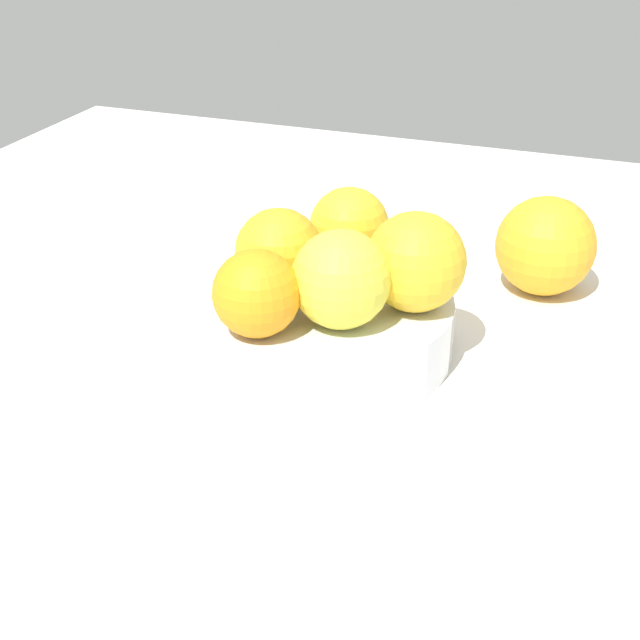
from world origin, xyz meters
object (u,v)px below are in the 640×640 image
Objects in this scene: fruit_bowl at (320,327)px; orange_in_bowl_0 at (341,279)px; orange_in_bowl_1 at (355,228)px; orange_loose_0 at (545,246)px; orange_in_bowl_3 at (257,294)px; orange_in_bowl_2 at (278,253)px; orange_in_bowl_4 at (416,262)px.

orange_in_bowl_0 reaches higher than fruit_bowl.
orange_in_bowl_1 reaches higher than orange_loose_0.
fruit_bowl is 8.63cm from orange_in_bowl_1.
orange_in_bowl_3 reaches higher than orange_loose_0.
orange_in_bowl_2 is (5.90, -3.04, -0.20)cm from orange_in_bowl_0.
orange_in_bowl_1 is (-0.47, -6.63, 5.50)cm from fruit_bowl.
orange_in_bowl_3 is (2.22, 6.34, 5.38)cm from fruit_bowl.
orange_in_bowl_1 is at bearing -41.21° from orange_in_bowl_4.
orange_in_bowl_3 is 0.84× the size of orange_in_bowl_4.
fruit_bowl is 9.12cm from orange_in_bowl_4.
orange_in_bowl_4 is (-10.03, -1.18, 0.35)cm from orange_in_bowl_2.
fruit_bowl is 6.47cm from orange_in_bowl_2.
fruit_bowl is at bearing 85.92° from orange_in_bowl_1.
orange_in_bowl_0 is 1.14× the size of orange_in_bowl_3.
fruit_bowl is 2.36× the size of orange_loose_0.
orange_in_bowl_4 is at bearing -140.61° from orange_in_bowl_3.
orange_in_bowl_1 is at bearing -77.24° from orange_in_bowl_0.
orange_in_bowl_0 reaches higher than orange_in_bowl_2.
orange_in_bowl_1 is 0.87× the size of orange_in_bowl_4.
orange_in_bowl_0 reaches higher than orange_in_bowl_3.
orange_in_bowl_1 is at bearing 34.98° from orange_loose_0.
orange_in_bowl_2 reaches higher than fruit_bowl.
orange_loose_0 is at bearing -131.21° from fruit_bowl.
orange_in_bowl_0 is 22.89cm from orange_loose_0.
orange_in_bowl_4 is at bearing -173.29° from orange_in_bowl_2.
orange_in_bowl_1 is 8.44cm from orange_in_bowl_4.
orange_loose_0 is (-13.77, -9.63, -3.41)cm from orange_in_bowl_1.
orange_in_bowl_1 reaches higher than fruit_bowl.
orange_in_bowl_0 is at bearing 102.76° from orange_in_bowl_1.
orange_in_bowl_3 is at bearing 70.73° from fruit_bowl.
orange_in_bowl_4 reaches higher than orange_in_bowl_3.
orange_in_bowl_1 is 0.75× the size of orange_loose_0.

